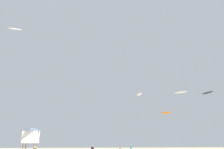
{
  "coord_description": "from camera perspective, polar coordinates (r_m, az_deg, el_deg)",
  "views": [
    {
      "loc": [
        -3.15,
        -15.52,
        2.26
      ],
      "look_at": [
        0.0,
        14.81,
        11.57
      ],
      "focal_mm": 34.79,
      "sensor_mm": 36.0,
      "label": 1
    }
  ],
  "objects": [
    {
      "name": "person_midground",
      "position": [
        40.35,
        5.02,
        -18.78
      ],
      "size": [
        0.41,
        0.41,
        1.62
      ],
      "rotation": [
        0.0,
        0.0,
        5.49
      ],
      "color": "teal",
      "rests_on": "ground"
    },
    {
      "name": "kite_aloft_0",
      "position": [
        50.97,
        7.14,
        -5.19
      ],
      "size": [
        0.96,
        3.25,
        0.48
      ],
      "color": "white"
    },
    {
      "name": "lifeguard_tower",
      "position": [
        34.69,
        -20.52,
        -14.63
      ],
      "size": [
        2.3,
        2.3,
        4.15
      ],
      "color": "#8C704C",
      "rests_on": "ground"
    },
    {
      "name": "kite_aloft_2",
      "position": [
        58.2,
        14.03,
        -9.72
      ],
      "size": [
        2.6,
        1.79,
        0.62
      ],
      "color": "orange"
    },
    {
      "name": "kite_aloft_3",
      "position": [
        52.39,
        -24.17,
        10.85
      ],
      "size": [
        3.14,
        1.54,
        0.6
      ],
      "color": "white"
    },
    {
      "name": "kite_aloft_1",
      "position": [
        49.76,
        23.82,
        -4.39
      ],
      "size": [
        1.66,
        3.13,
        0.69
      ],
      "color": "#2D2D33"
    },
    {
      "name": "kite_aloft_4",
      "position": [
        37.73,
        17.59,
        -4.47
      ],
      "size": [
        2.03,
        2.04,
        0.32
      ],
      "color": "white"
    }
  ]
}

